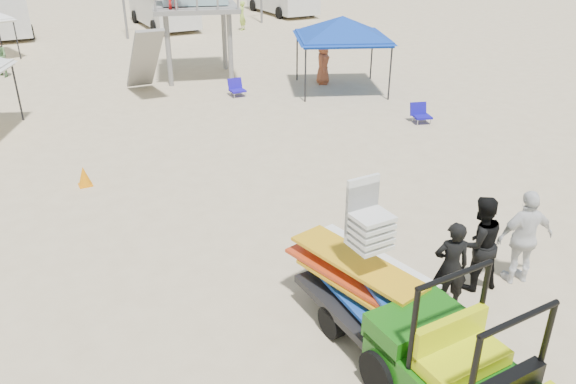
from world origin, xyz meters
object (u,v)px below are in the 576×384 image
utility_cart (473,370)px  canopy_blue (343,20)px  surf_trailer (364,276)px  man_left (451,266)px

utility_cart → canopy_blue: canopy_blue is taller
utility_cart → surf_trailer: surf_trailer is taller
man_left → surf_trailer: bearing=13.5°
surf_trailer → canopy_blue: (7.36, 12.18, 1.70)m
utility_cart → man_left: 2.55m
utility_cart → surf_trailer: 2.34m
surf_trailer → canopy_blue: bearing=58.9°
man_left → canopy_blue: (5.84, 12.48, 1.82)m
man_left → canopy_blue: size_ratio=0.38×
surf_trailer → canopy_blue: 14.33m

